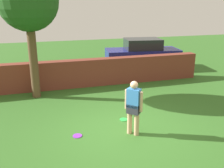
{
  "coord_description": "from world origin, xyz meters",
  "views": [
    {
      "loc": [
        -2.36,
        -6.58,
        3.67
      ],
      "look_at": [
        0.09,
        1.54,
        1.0
      ],
      "focal_mm": 41.35,
      "sensor_mm": 36.0,
      "label": 1
    }
  ],
  "objects_px": {
    "tree": "(28,2)",
    "car": "(142,54)",
    "person": "(134,106)",
    "frisbee_purple": "(77,136)",
    "frisbee_green": "(124,119)"
  },
  "relations": [
    {
      "from": "tree",
      "to": "person",
      "type": "bearing_deg",
      "value": -57.4
    },
    {
      "from": "tree",
      "to": "person",
      "type": "xyz_separation_m",
      "value": [
        2.63,
        -4.11,
        -2.8
      ]
    },
    {
      "from": "tree",
      "to": "car",
      "type": "distance_m",
      "value": 7.46
    },
    {
      "from": "tree",
      "to": "frisbee_purple",
      "type": "bearing_deg",
      "value": -74.45
    },
    {
      "from": "person",
      "to": "frisbee_purple",
      "type": "height_order",
      "value": "person"
    },
    {
      "from": "person",
      "to": "car",
      "type": "xyz_separation_m",
      "value": [
        3.45,
        7.38,
        -0.04
      ]
    },
    {
      "from": "person",
      "to": "car",
      "type": "relative_size",
      "value": 0.37
    },
    {
      "from": "person",
      "to": "car",
      "type": "height_order",
      "value": "car"
    },
    {
      "from": "person",
      "to": "car",
      "type": "bearing_deg",
      "value": 109.79
    },
    {
      "from": "tree",
      "to": "frisbee_green",
      "type": "relative_size",
      "value": 18.11
    },
    {
      "from": "person",
      "to": "frisbee_purple",
      "type": "distance_m",
      "value": 1.84
    },
    {
      "from": "person",
      "to": "tree",
      "type": "bearing_deg",
      "value": 167.41
    },
    {
      "from": "person",
      "to": "frisbee_green",
      "type": "height_order",
      "value": "person"
    },
    {
      "from": "tree",
      "to": "car",
      "type": "xyz_separation_m",
      "value": [
        6.08,
        3.27,
        -2.83
      ]
    },
    {
      "from": "person",
      "to": "frisbee_green",
      "type": "xyz_separation_m",
      "value": [
        0.06,
        0.99,
        -0.89
      ]
    }
  ]
}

